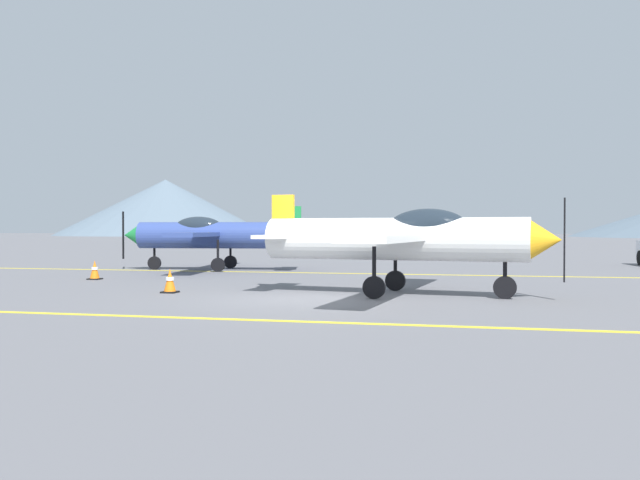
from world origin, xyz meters
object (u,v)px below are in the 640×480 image
object	(u,v)px
traffic_cone_front	(170,281)
traffic_cone_side	(95,270)
airplane_near	(404,237)
airplane_mid	(213,234)

from	to	relation	value
traffic_cone_front	traffic_cone_side	world-z (taller)	same
airplane_near	airplane_mid	xyz separation A→B (m)	(-7.89, 7.71, 0.00)
airplane_mid	traffic_cone_side	world-z (taller)	airplane_mid
airplane_mid	airplane_near	bearing A→B (deg)	-44.34
airplane_near	airplane_mid	world-z (taller)	same
traffic_cone_front	traffic_cone_side	size ratio (longest dim) A/B	1.00
traffic_cone_side	traffic_cone_front	bearing A→B (deg)	-38.80
airplane_mid	traffic_cone_front	bearing A→B (deg)	-74.81
traffic_cone_front	traffic_cone_side	xyz separation A→B (m)	(-4.08, 3.28, 0.00)
airplane_near	traffic_cone_side	size ratio (longest dim) A/B	13.68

